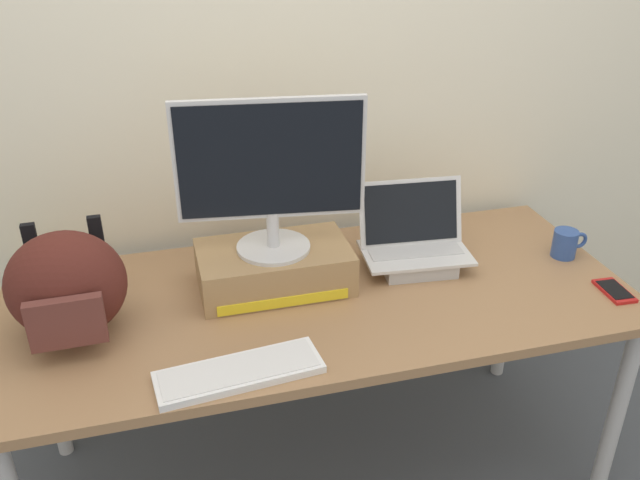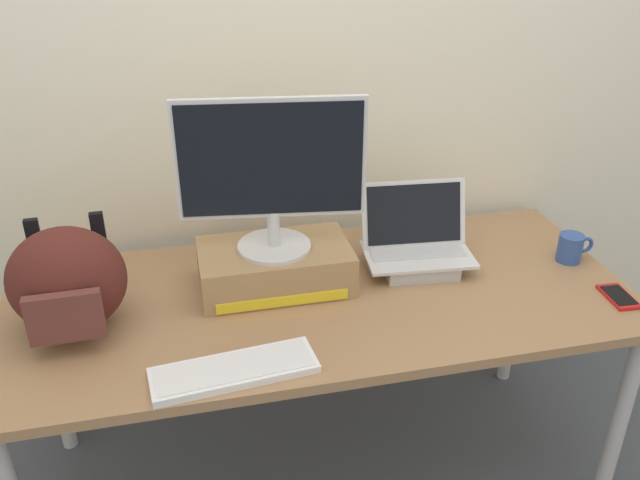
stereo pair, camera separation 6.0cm
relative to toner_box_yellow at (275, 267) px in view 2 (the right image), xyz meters
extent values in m
plane|color=#474C56|center=(0.12, -0.08, -0.79)|extent=(20.00, 20.00, 0.00)
cube|color=silver|center=(0.12, 0.41, 0.51)|extent=(7.00, 0.10, 2.60)
cube|color=#99704C|center=(0.12, -0.08, -0.08)|extent=(1.82, 0.79, 0.03)
cylinder|color=#B2B2B7|center=(0.97, -0.42, -0.44)|extent=(0.05, 0.05, 0.70)
cylinder|color=#B2B2B7|center=(-0.73, 0.25, -0.44)|extent=(0.05, 0.05, 0.70)
cylinder|color=#B2B2B7|center=(0.97, 0.25, -0.44)|extent=(0.05, 0.05, 0.70)
cube|color=#9E7A51|center=(0.00, 0.00, 0.00)|extent=(0.44, 0.26, 0.13)
cube|color=yellow|center=(0.00, -0.13, -0.04)|extent=(0.38, 0.00, 0.03)
cylinder|color=silver|center=(0.00, 0.00, 0.07)|extent=(0.21, 0.21, 0.01)
cylinder|color=silver|center=(0.00, 0.00, 0.13)|extent=(0.04, 0.04, 0.11)
cube|color=silver|center=(0.00, 0.00, 0.34)|extent=(0.52, 0.09, 0.34)
cube|color=black|center=(0.00, -0.01, 0.34)|extent=(0.50, 0.07, 0.32)
cube|color=#ADADB2|center=(0.45, 0.00, -0.04)|extent=(0.24, 0.22, 0.04)
cube|color=silver|center=(0.45, 0.00, -0.02)|extent=(0.35, 0.24, 0.01)
cube|color=#B7B7BC|center=(0.45, 0.02, -0.01)|extent=(0.30, 0.14, 0.00)
cube|color=silver|center=(0.46, 0.07, 0.09)|extent=(0.34, 0.10, 0.20)
cube|color=black|center=(0.45, 0.07, 0.09)|extent=(0.30, 0.09, 0.18)
cube|color=white|center=(-0.17, -0.39, -0.05)|extent=(0.42, 0.17, 0.02)
cube|color=silver|center=(-0.17, -0.39, -0.04)|extent=(0.39, 0.15, 0.00)
ellipsoid|color=#4C1E19|center=(-0.56, -0.09, 0.08)|extent=(0.31, 0.24, 0.29)
cube|color=brown|center=(-0.56, -0.22, 0.06)|extent=(0.18, 0.03, 0.13)
cube|color=black|center=(-0.65, 0.04, 0.10)|extent=(0.04, 0.02, 0.22)
cube|color=black|center=(-0.48, 0.04, 0.10)|extent=(0.04, 0.02, 0.22)
cylinder|color=#2D4C93|center=(0.94, -0.06, -0.02)|extent=(0.08, 0.08, 0.09)
torus|color=#2D4C93|center=(0.99, -0.06, -0.01)|extent=(0.06, 0.01, 0.06)
cube|color=red|center=(0.96, -0.30, -0.06)|extent=(0.08, 0.13, 0.01)
cube|color=black|center=(0.96, -0.30, -0.05)|extent=(0.07, 0.11, 0.00)
sphere|color=#56B256|center=(-0.70, 0.18, -0.02)|extent=(0.08, 0.08, 0.08)
sphere|color=black|center=(-0.71, 0.15, -0.01)|extent=(0.01, 0.01, 0.01)
sphere|color=black|center=(-0.69, 0.15, -0.01)|extent=(0.01, 0.01, 0.01)
camera|label=1|loc=(-0.31, -1.69, 1.00)|focal=37.70mm
camera|label=2|loc=(-0.25, -1.70, 1.00)|focal=37.70mm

